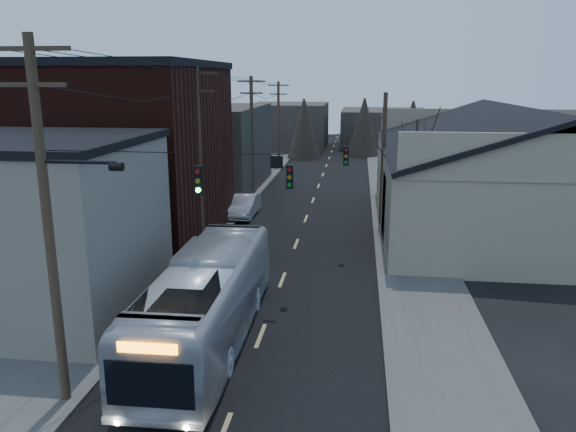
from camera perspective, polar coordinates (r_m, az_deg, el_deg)
name	(u,v)px	position (r m, az deg, el deg)	size (l,w,h in m)	color
road_surface	(311,206)	(42.16, 2.34, 1.04)	(9.00, 110.00, 0.02)	black
sidewalk_left	(226,203)	(43.16, -6.29, 1.34)	(4.00, 110.00, 0.12)	#474744
sidewalk_right	(399,208)	(42.12, 11.18, 0.84)	(4.00, 110.00, 0.12)	#474744
building_clapboard	(39,231)	(24.23, -23.93, -1.37)	(8.00, 8.00, 7.00)	gray
building_brick	(125,155)	(34.02, -16.21, 5.95)	(10.00, 12.00, 10.00)	black
building_left_far	(207,148)	(49.06, -8.21, 6.87)	(9.00, 14.00, 7.00)	#352E2A
warehouse	(511,187)	(37.81, 21.75, 2.72)	(16.16, 20.60, 7.73)	gray
building_far_left	(289,126)	(76.81, 0.10, 9.13)	(10.00, 12.00, 6.00)	#352E2A
building_far_right	(385,128)	(81.33, 9.78, 8.84)	(12.00, 14.00, 5.00)	#352E2A
bare_tree	(414,186)	(31.65, 12.65, 3.03)	(0.40, 0.40, 7.20)	black
utility_lines	(255,149)	(35.98, -3.37, 6.80)	(11.24, 45.28, 10.50)	#382B1E
bus	(207,301)	(20.47, -8.27, -8.51)	(2.74, 11.70, 3.26)	#B2B5BF
parked_car	(244,206)	(38.90, -4.46, 1.02)	(1.57, 4.49, 1.48)	#A1A3A8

